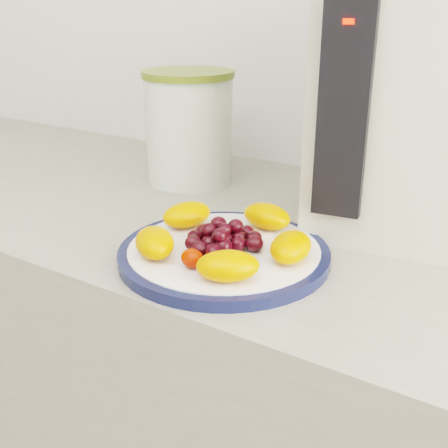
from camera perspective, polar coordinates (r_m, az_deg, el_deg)
The scene contains 9 objects.
counter at distance 1.13m, azimuth 2.53°, elevation -21.10°, with size 3.50×0.60×0.90m, color gray.
plate_rim at distance 0.74m, azimuth 0.00°, elevation -3.06°, with size 0.28×0.28×0.01m, color #11183B.
plate_face at distance 0.74m, azimuth 0.00°, elevation -2.99°, with size 0.25×0.25×0.02m, color white.
canister at distance 1.04m, azimuth -3.56°, elevation 9.43°, with size 0.16×0.16×0.19m, color #3B631F.
canister_lid at distance 1.02m, azimuth -3.70°, elevation 14.96°, with size 0.16×0.16×0.01m, color #616D21.
appliance_body at distance 0.87m, azimuth 17.80°, elevation 11.97°, with size 0.21×0.29×0.37m, color beige.
appliance_panel at distance 0.73m, azimuth 12.07°, elevation 11.18°, with size 0.06×0.02×0.27m, color black.
appliance_led at distance 0.70m, azimuth 12.55°, elevation 19.45°, with size 0.01×0.01×0.01m, color #FF0C05.
fruit_plate at distance 0.72m, azimuth -0.04°, elevation -1.34°, with size 0.24×0.23×0.04m.
Camera 1 is at (0.41, 0.48, 1.22)m, focal length 45.00 mm.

